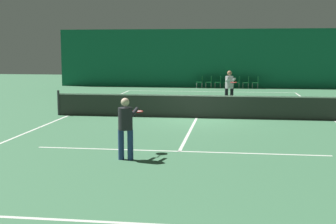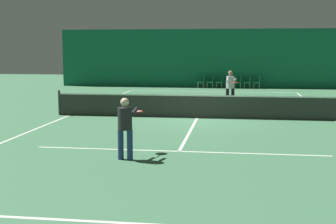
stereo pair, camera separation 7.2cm
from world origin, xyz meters
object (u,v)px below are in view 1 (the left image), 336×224
tennis_net (197,106)px  player_far (229,85)px  player_near (126,124)px  courtside_chair_0 (200,81)px  courtside_chair_5 (247,82)px  courtside_chair_6 (256,82)px  courtside_chair_4 (237,82)px  courtside_chair_3 (228,82)px  courtside_chair_2 (219,81)px  courtside_chair_1 (210,81)px

tennis_net → player_far: player_far is taller
player_near → courtside_chair_0: player_near is taller
courtside_chair_5 → courtside_chair_6: bearing=90.0°
courtside_chair_0 → courtside_chair_6: bearing=90.0°
courtside_chair_0 → courtside_chair_6: same height
player_far → courtside_chair_5: size_ratio=2.07×
courtside_chair_5 → courtside_chair_4: bearing=-90.0°
courtside_chair_3 → courtside_chair_5: size_ratio=1.00×
player_far → courtside_chair_0: size_ratio=2.07×
player_near → courtside_chair_4: player_near is taller
player_far → courtside_chair_6: 10.39m
tennis_net → courtside_chair_2: tennis_net is taller
courtside_chair_5 → courtside_chair_6: size_ratio=1.00×
courtside_chair_2 → player_far: bearing=4.6°
courtside_chair_1 → courtside_chair_4: (1.99, 0.00, 0.00)m
courtside_chair_5 → courtside_chair_2: bearing=-90.0°
player_near → courtside_chair_0: 22.27m
courtside_chair_1 → courtside_chair_3: 1.33m
courtside_chair_4 → courtside_chair_6: (1.33, 0.00, 0.00)m
tennis_net → player_far: bearing=74.0°
courtside_chair_0 → courtside_chair_3: (1.99, 0.00, 0.00)m
courtside_chair_6 → player_near: bearing=-11.2°
courtside_chair_0 → courtside_chair_5: same height
player_far → courtside_chair_6: player_far is taller
tennis_net → player_near: 7.64m
player_near → courtside_chair_1: size_ratio=1.91×
courtside_chair_4 → courtside_chair_6: size_ratio=1.00×
courtside_chair_1 → player_far: bearing=8.3°
courtside_chair_4 → courtside_chair_2: bearing=-90.0°
tennis_net → courtside_chair_2: 14.75m
player_near → courtside_chair_5: (3.73, 22.26, -0.45)m
courtside_chair_2 → courtside_chair_5: same height
courtside_chair_2 → tennis_net: bearing=-1.9°
courtside_chair_4 → player_far: bearing=-2.8°
player_near → courtside_chair_5: player_near is taller
courtside_chair_1 → tennis_net: bearing=0.7°
courtside_chair_2 → courtside_chair_5: 1.99m
tennis_net → courtside_chair_1: (-0.18, 14.74, -0.03)m
courtside_chair_1 → courtside_chair_2: (0.66, 0.00, 0.00)m
courtside_chair_0 → courtside_chair_3: bearing=90.0°
player_far → courtside_chair_2: bearing=173.0°
player_near → courtside_chair_1: 22.29m
tennis_net → courtside_chair_2: size_ratio=14.29×
tennis_net → courtside_chair_1: tennis_net is taller
courtside_chair_5 → player_far: bearing=-6.5°
courtside_chair_1 → courtside_chair_3: same height
courtside_chair_5 → courtside_chair_6: 0.66m
tennis_net → courtside_chair_4: (1.81, 14.74, -0.03)m
courtside_chair_0 → player_far: bearing=11.9°
courtside_chair_3 → player_near: bearing=-6.2°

